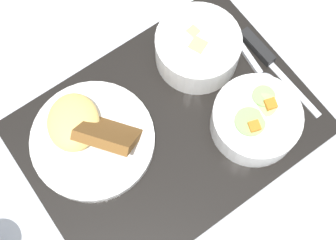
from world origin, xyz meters
TOP-DOWN VIEW (x-y plane):
  - ground_plane at (0.00, 0.00)m, footprint 4.00×4.00m
  - serving_tray at (0.00, 0.00)m, footprint 0.49×0.39m
  - bowl_salad at (-0.12, 0.06)m, footprint 0.14×0.14m
  - bowl_soup at (-0.10, -0.09)m, footprint 0.14×0.14m
  - plate_main at (0.12, -0.04)m, footprint 0.19×0.19m
  - knife at (-0.20, -0.04)m, footprint 0.05×0.19m
  - spoon at (-0.17, -0.01)m, footprint 0.03×0.14m

SIDE VIEW (x-z plane):
  - ground_plane at x=0.00m, z-range 0.00..0.00m
  - serving_tray at x=0.00m, z-range 0.00..0.01m
  - spoon at x=-0.17m, z-range 0.01..0.02m
  - knife at x=-0.20m, z-range 0.01..0.03m
  - plate_main at x=0.12m, z-range -0.01..0.07m
  - bowl_salad at x=-0.12m, z-range 0.01..0.07m
  - bowl_soup at x=-0.10m, z-range 0.02..0.08m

